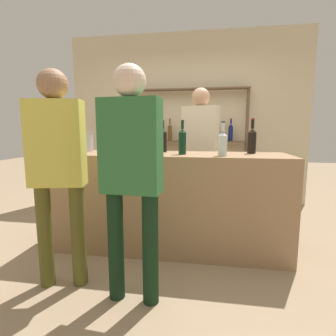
{
  "coord_description": "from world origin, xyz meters",
  "views": [
    {
      "loc": [
        0.41,
        -2.6,
        1.21
      ],
      "look_at": [
        0.0,
        0.0,
        0.83
      ],
      "focal_mm": 28.0,
      "sensor_mm": 36.0,
      "label": 1
    }
  ],
  "objects_px": {
    "counter_bottle_0": "(252,140)",
    "ice_bucket": "(84,142)",
    "counter_bottle_1": "(223,143)",
    "counter_bottle_5": "(113,140)",
    "customer_left": "(57,161)",
    "counter_bottle_4": "(163,140)",
    "counter_bottle_2": "(182,141)",
    "server_behind_counter": "(200,144)",
    "counter_bottle_3": "(149,140)",
    "customer_center": "(131,166)"
  },
  "relations": [
    {
      "from": "counter_bottle_2",
      "to": "counter_bottle_4",
      "type": "bearing_deg",
      "value": 135.12
    },
    {
      "from": "counter_bottle_2",
      "to": "ice_bucket",
      "type": "distance_m",
      "value": 1.14
    },
    {
      "from": "ice_bucket",
      "to": "server_behind_counter",
      "type": "bearing_deg",
      "value": 28.99
    },
    {
      "from": "server_behind_counter",
      "to": "customer_left",
      "type": "bearing_deg",
      "value": -11.66
    },
    {
      "from": "counter_bottle_0",
      "to": "ice_bucket",
      "type": "xyz_separation_m",
      "value": [
        -1.8,
        -0.0,
        -0.03
      ]
    },
    {
      "from": "counter_bottle_5",
      "to": "ice_bucket",
      "type": "relative_size",
      "value": 1.59
    },
    {
      "from": "counter_bottle_3",
      "to": "server_behind_counter",
      "type": "distance_m",
      "value": 0.84
    },
    {
      "from": "counter_bottle_2",
      "to": "counter_bottle_4",
      "type": "relative_size",
      "value": 0.95
    },
    {
      "from": "counter_bottle_0",
      "to": "counter_bottle_4",
      "type": "relative_size",
      "value": 1.02
    },
    {
      "from": "counter_bottle_0",
      "to": "counter_bottle_5",
      "type": "distance_m",
      "value": 1.48
    },
    {
      "from": "counter_bottle_3",
      "to": "server_behind_counter",
      "type": "bearing_deg",
      "value": 51.11
    },
    {
      "from": "counter_bottle_2",
      "to": "counter_bottle_5",
      "type": "height_order",
      "value": "counter_bottle_5"
    },
    {
      "from": "counter_bottle_0",
      "to": "counter_bottle_5",
      "type": "xyz_separation_m",
      "value": [
        -1.48,
        0.02,
        -0.01
      ]
    },
    {
      "from": "customer_left",
      "to": "counter_bottle_0",
      "type": "bearing_deg",
      "value": -70.23
    },
    {
      "from": "customer_center",
      "to": "server_behind_counter",
      "type": "distance_m",
      "value": 1.8
    },
    {
      "from": "counter_bottle_0",
      "to": "counter_bottle_3",
      "type": "distance_m",
      "value": 1.07
    },
    {
      "from": "counter_bottle_5",
      "to": "counter_bottle_2",
      "type": "bearing_deg",
      "value": -16.18
    },
    {
      "from": "counter_bottle_1",
      "to": "customer_center",
      "type": "distance_m",
      "value": 0.99
    },
    {
      "from": "counter_bottle_0",
      "to": "ice_bucket",
      "type": "relative_size",
      "value": 1.64
    },
    {
      "from": "counter_bottle_2",
      "to": "counter_bottle_1",
      "type": "bearing_deg",
      "value": -13.83
    },
    {
      "from": "ice_bucket",
      "to": "customer_left",
      "type": "distance_m",
      "value": 1.0
    },
    {
      "from": "counter_bottle_2",
      "to": "server_behind_counter",
      "type": "relative_size",
      "value": 0.19
    },
    {
      "from": "customer_center",
      "to": "server_behind_counter",
      "type": "height_order",
      "value": "server_behind_counter"
    },
    {
      "from": "counter_bottle_4",
      "to": "customer_left",
      "type": "distance_m",
      "value": 1.17
    },
    {
      "from": "server_behind_counter",
      "to": "counter_bottle_5",
      "type": "bearing_deg",
      "value": -34.62
    },
    {
      "from": "counter_bottle_1",
      "to": "ice_bucket",
      "type": "height_order",
      "value": "counter_bottle_1"
    },
    {
      "from": "counter_bottle_0",
      "to": "counter_bottle_2",
      "type": "xyz_separation_m",
      "value": [
        -0.68,
        -0.21,
        -0.0
      ]
    },
    {
      "from": "counter_bottle_4",
      "to": "counter_bottle_5",
      "type": "xyz_separation_m",
      "value": [
        -0.56,
        -0.0,
        -0.01
      ]
    },
    {
      "from": "customer_left",
      "to": "server_behind_counter",
      "type": "xyz_separation_m",
      "value": [
        1.0,
        1.66,
        0.05
      ]
    },
    {
      "from": "counter_bottle_2",
      "to": "counter_bottle_5",
      "type": "xyz_separation_m",
      "value": [
        -0.8,
        0.23,
        -0.0
      ]
    },
    {
      "from": "counter_bottle_4",
      "to": "ice_bucket",
      "type": "xyz_separation_m",
      "value": [
        -0.89,
        -0.02,
        -0.03
      ]
    },
    {
      "from": "customer_center",
      "to": "customer_left",
      "type": "height_order",
      "value": "customer_left"
    },
    {
      "from": "counter_bottle_3",
      "to": "counter_bottle_5",
      "type": "xyz_separation_m",
      "value": [
        -0.41,
        -0.03,
        0.0
      ]
    },
    {
      "from": "counter_bottle_1",
      "to": "counter_bottle_2",
      "type": "xyz_separation_m",
      "value": [
        -0.38,
        0.09,
        0.01
      ]
    },
    {
      "from": "counter_bottle_2",
      "to": "customer_left",
      "type": "distance_m",
      "value": 1.15
    },
    {
      "from": "counter_bottle_2",
      "to": "server_behind_counter",
      "type": "height_order",
      "value": "server_behind_counter"
    },
    {
      "from": "counter_bottle_1",
      "to": "counter_bottle_4",
      "type": "relative_size",
      "value": 0.9
    },
    {
      "from": "counter_bottle_0",
      "to": "counter_bottle_4",
      "type": "bearing_deg",
      "value": 178.82
    },
    {
      "from": "counter_bottle_1",
      "to": "counter_bottle_5",
      "type": "height_order",
      "value": "counter_bottle_5"
    },
    {
      "from": "counter_bottle_5",
      "to": "customer_left",
      "type": "relative_size",
      "value": 0.21
    },
    {
      "from": "counter_bottle_2",
      "to": "customer_center",
      "type": "height_order",
      "value": "customer_center"
    },
    {
      "from": "counter_bottle_1",
      "to": "counter_bottle_4",
      "type": "height_order",
      "value": "counter_bottle_4"
    },
    {
      "from": "counter_bottle_0",
      "to": "customer_left",
      "type": "distance_m",
      "value": 1.82
    },
    {
      "from": "counter_bottle_2",
      "to": "counter_bottle_0",
      "type": "bearing_deg",
      "value": 17.44
    },
    {
      "from": "counter_bottle_5",
      "to": "server_behind_counter",
      "type": "bearing_deg",
      "value": 36.05
    },
    {
      "from": "counter_bottle_1",
      "to": "counter_bottle_2",
      "type": "relative_size",
      "value": 0.95
    },
    {
      "from": "counter_bottle_2",
      "to": "counter_bottle_5",
      "type": "distance_m",
      "value": 0.83
    },
    {
      "from": "counter_bottle_4",
      "to": "server_behind_counter",
      "type": "height_order",
      "value": "server_behind_counter"
    },
    {
      "from": "counter_bottle_4",
      "to": "customer_center",
      "type": "distance_m",
      "value": 1.09
    },
    {
      "from": "counter_bottle_3",
      "to": "customer_center",
      "type": "bearing_deg",
      "value": -83.31
    }
  ]
}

